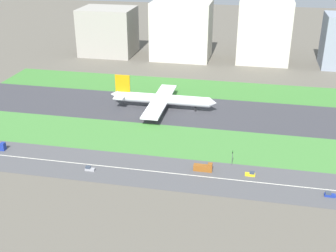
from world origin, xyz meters
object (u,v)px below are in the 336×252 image
object	(u,v)px
car_2	(90,169)
hangar_building	(182,30)
truck_1	(203,168)
office_tower	(264,32)
terminal_building	(108,31)
car_1	(329,195)
car_0	(251,174)
traffic_light	(232,157)
airliner	(160,99)
fuel_tank_centre	(279,41)
fuel_tank_west	(249,38)

from	to	relation	value
car_2	hangar_building	xyz separation A→B (m)	(8.27, 192.00, 22.33)
truck_1	office_tower	size ratio (longest dim) A/B	0.17
terminal_building	hangar_building	xyz separation A→B (m)	(63.71, 0.00, 3.71)
car_1	truck_1	distance (m)	53.78
car_0	office_tower	xyz separation A→B (m)	(3.46, 182.00, 23.90)
car_1	office_tower	size ratio (longest dim) A/B	0.09
car_2	truck_1	size ratio (longest dim) A/B	0.52
traffic_light	truck_1	bearing A→B (deg)	-146.71
truck_1	terminal_building	world-z (taller)	terminal_building
car_0	truck_1	world-z (taller)	truck_1
car_2	truck_1	xyz separation A→B (m)	(50.36, 10.00, 0.75)
car_0	traffic_light	xyz separation A→B (m)	(-8.73, 7.99, 3.37)
car_2	traffic_light	size ratio (longest dim) A/B	0.61
airliner	fuel_tank_centre	world-z (taller)	airliner
car_0	terminal_building	size ratio (longest dim) A/B	0.10
airliner	hangar_building	distance (m)	115.49
airliner	car_1	size ratio (longest dim) A/B	14.77
car_0	car_1	distance (m)	33.47
office_tower	truck_1	bearing A→B (deg)	-97.62
car_0	hangar_building	distance (m)	193.88
car_2	fuel_tank_centre	bearing A→B (deg)	-110.69
car_1	truck_1	xyz separation A→B (m)	(-52.84, 10.00, 0.75)
terminal_building	fuel_tank_west	distance (m)	126.65
car_2	office_tower	size ratio (longest dim) A/B	0.09
airliner	car_1	world-z (taller)	airliner
hangar_building	fuel_tank_centre	xyz separation A→B (m)	(81.24, 45.00, -15.98)
car_2	terminal_building	distance (m)	200.71
truck_1	airliner	bearing A→B (deg)	117.12
hangar_building	fuel_tank_centre	bearing A→B (deg)	28.98
car_1	truck_1	world-z (taller)	truck_1
airliner	fuel_tank_centre	bearing A→B (deg)	65.05
car_1	hangar_building	world-z (taller)	hangar_building
fuel_tank_centre	truck_1	bearing A→B (deg)	-99.78
car_1	office_tower	xyz separation A→B (m)	(-28.48, 192.00, 23.90)
car_0	office_tower	bearing A→B (deg)	88.91
fuel_tank_centre	airliner	bearing A→B (deg)	-114.95
fuel_tank_west	fuel_tank_centre	size ratio (longest dim) A/B	1.03
truck_1	terminal_building	xyz separation A→B (m)	(-105.80, 182.00, 17.87)
car_2	traffic_light	world-z (taller)	traffic_light
terminal_building	fuel_tank_centre	xyz separation A→B (m)	(144.95, 45.00, -12.27)
car_2	car_0	world-z (taller)	same
hangar_building	fuel_tank_west	distance (m)	71.91
car_1	terminal_building	size ratio (longest dim) A/B	0.10
car_2	fuel_tank_centre	world-z (taller)	fuel_tank_centre
traffic_light	car_2	bearing A→B (deg)	-163.95
airliner	hangar_building	xyz separation A→B (m)	(-7.27, 114.00, 17.02)
fuel_tank_centre	hangar_building	bearing A→B (deg)	-151.02
car_2	fuel_tank_centre	xyz separation A→B (m)	(89.51, 237.00, 6.35)
hangar_building	car_0	bearing A→B (deg)	-70.91
truck_1	car_1	bearing A→B (deg)	-10.72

